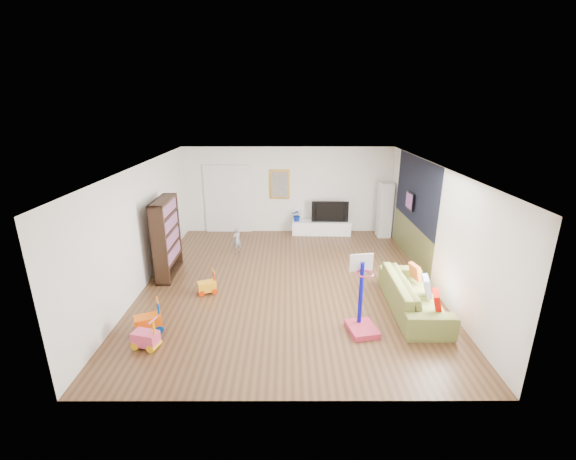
{
  "coord_description": "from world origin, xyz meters",
  "views": [
    {
      "loc": [
        -0.01,
        -8.12,
        4.0
      ],
      "look_at": [
        0.0,
        0.4,
        1.15
      ],
      "focal_mm": 24.0,
      "sensor_mm": 36.0,
      "label": 1
    }
  ],
  "objects_px": {
    "media_console": "(321,228)",
    "sofa": "(414,295)",
    "bookshelf": "(167,238)",
    "basketball_hoop": "(364,296)"
  },
  "relations": [
    {
      "from": "bookshelf",
      "to": "sofa",
      "type": "bearing_deg",
      "value": -18.85
    },
    {
      "from": "media_console",
      "to": "sofa",
      "type": "height_order",
      "value": "sofa"
    },
    {
      "from": "media_console",
      "to": "sofa",
      "type": "xyz_separation_m",
      "value": [
        1.46,
        -4.68,
        0.12
      ]
    },
    {
      "from": "media_console",
      "to": "basketball_hoop",
      "type": "relative_size",
      "value": 1.26
    },
    {
      "from": "media_console",
      "to": "bookshelf",
      "type": "height_order",
      "value": "bookshelf"
    },
    {
      "from": "basketball_hoop",
      "to": "media_console",
      "type": "bearing_deg",
      "value": 81.64
    },
    {
      "from": "bookshelf",
      "to": "sofa",
      "type": "xyz_separation_m",
      "value": [
        5.38,
        -1.68,
        -0.6
      ]
    },
    {
      "from": "bookshelf",
      "to": "basketball_hoop",
      "type": "height_order",
      "value": "bookshelf"
    },
    {
      "from": "bookshelf",
      "to": "basketball_hoop",
      "type": "relative_size",
      "value": 1.3
    },
    {
      "from": "bookshelf",
      "to": "sofa",
      "type": "height_order",
      "value": "bookshelf"
    }
  ]
}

